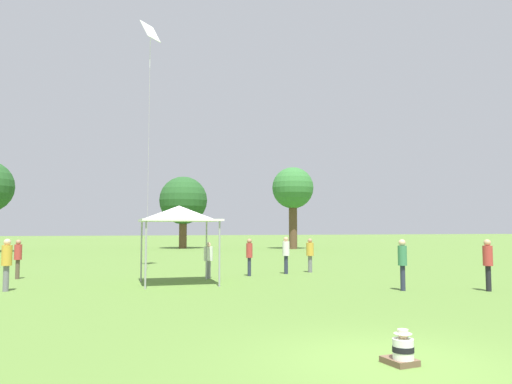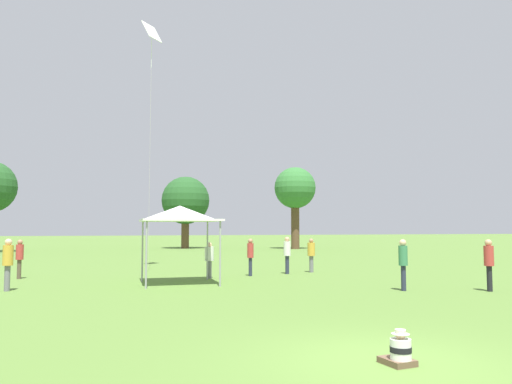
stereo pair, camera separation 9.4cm
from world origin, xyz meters
TOP-DOWN VIEW (x-y plane):
  - ground_plane at (0.00, 0.00)m, footprint 300.00×300.00m
  - seated_toddler at (0.06, -0.25)m, footprint 0.47×0.56m
  - person_standing_0 at (2.23, 14.86)m, footprint 0.39×0.39m
  - person_standing_1 at (0.18, 14.38)m, footprint 0.50×0.50m
  - person_standing_2 at (-7.76, 16.68)m, footprint 0.32×0.32m
  - person_standing_3 at (5.76, 7.98)m, footprint 0.41×0.41m
  - person_standing_4 at (-7.55, 12.17)m, footprint 0.47×0.47m
  - person_standing_5 at (5.70, 15.74)m, footprint 0.52×0.52m
  - person_standing_6 at (8.53, 6.90)m, footprint 0.46×0.46m
  - person_standing_7 at (4.25, 15.35)m, footprint 0.42×0.42m
  - canopy_tent at (-1.43, 12.63)m, footprint 3.16×3.16m
  - kite_1 at (-1.97, 19.34)m, footprint 1.18×1.19m
  - distant_tree_1 at (15.80, 42.32)m, footprint 4.45×4.45m
  - distant_tree_2 at (4.77, 47.11)m, footprint 5.24×5.24m

SIDE VIEW (x-z plane):
  - ground_plane at x=0.00m, z-range 0.00..0.00m
  - seated_toddler at x=0.06m, z-range -0.06..0.52m
  - person_standing_1 at x=0.18m, z-range 0.14..1.72m
  - person_standing_5 at x=5.70m, z-range 0.16..1.85m
  - person_standing_2 at x=-7.76m, z-range 0.18..1.88m
  - person_standing_0 at x=2.23m, z-range 0.19..1.91m
  - person_standing_7 at x=4.25m, z-range 0.18..1.97m
  - person_standing_6 at x=8.53m, z-range 0.19..2.00m
  - person_standing_4 at x=-7.55m, z-range 0.19..2.02m
  - person_standing_3 at x=5.76m, z-range 0.20..2.01m
  - canopy_tent at x=-1.43m, z-range 1.22..4.33m
  - distant_tree_2 at x=4.77m, z-range 1.26..9.15m
  - distant_tree_1 at x=15.80m, z-range 1.99..10.78m
  - kite_1 at x=-1.97m, z-range 5.76..19.04m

